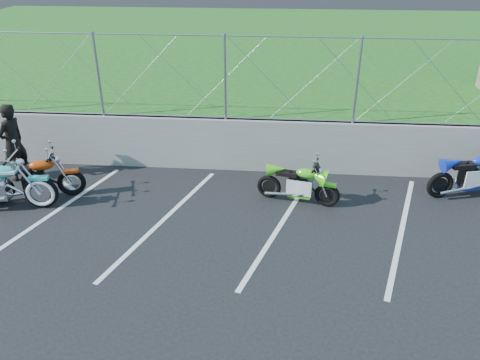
# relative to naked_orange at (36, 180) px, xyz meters

# --- Properties ---
(ground) EXTENTS (90.00, 90.00, 0.00)m
(ground) POSITION_rel_naked_orange_xyz_m (2.97, -1.61, -0.45)
(ground) COLOR black
(ground) RESTS_ON ground
(retaining_wall) EXTENTS (30.00, 0.22, 1.30)m
(retaining_wall) POSITION_rel_naked_orange_xyz_m (2.97, 1.89, 0.20)
(retaining_wall) COLOR slate
(retaining_wall) RESTS_ON ground
(grass_field) EXTENTS (30.00, 20.00, 1.30)m
(grass_field) POSITION_rel_naked_orange_xyz_m (2.97, 11.89, 0.20)
(grass_field) COLOR #195015
(grass_field) RESTS_ON ground
(chain_link_fence) EXTENTS (28.00, 0.03, 2.00)m
(chain_link_fence) POSITION_rel_naked_orange_xyz_m (2.97, 1.89, 1.85)
(chain_link_fence) COLOR gray
(chain_link_fence) RESTS_ON retaining_wall
(parking_lines) EXTENTS (18.29, 4.31, 0.01)m
(parking_lines) POSITION_rel_naked_orange_xyz_m (4.17, -0.61, -0.45)
(parking_lines) COLOR silver
(parking_lines) RESTS_ON ground
(naked_orange) EXTENTS (2.05, 0.83, 1.05)m
(naked_orange) POSITION_rel_naked_orange_xyz_m (0.00, 0.00, 0.00)
(naked_orange) COLOR black
(naked_orange) RESTS_ON ground
(sportbike_green) EXTENTS (1.80, 0.64, 0.95)m
(sportbike_green) POSITION_rel_naked_orange_xyz_m (5.74, 0.33, -0.04)
(sportbike_green) COLOR black
(sportbike_green) RESTS_ON ground
(sportbike_blue) EXTENTS (2.05, 0.77, 1.08)m
(sportbike_blue) POSITION_rel_naked_orange_xyz_m (9.60, 0.99, 0.02)
(sportbike_blue) COLOR black
(sportbike_blue) RESTS_ON ground
(person_standing) EXTENTS (0.60, 0.77, 1.85)m
(person_standing) POSITION_rel_naked_orange_xyz_m (-0.93, 0.92, 0.48)
(person_standing) COLOR black
(person_standing) RESTS_ON ground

